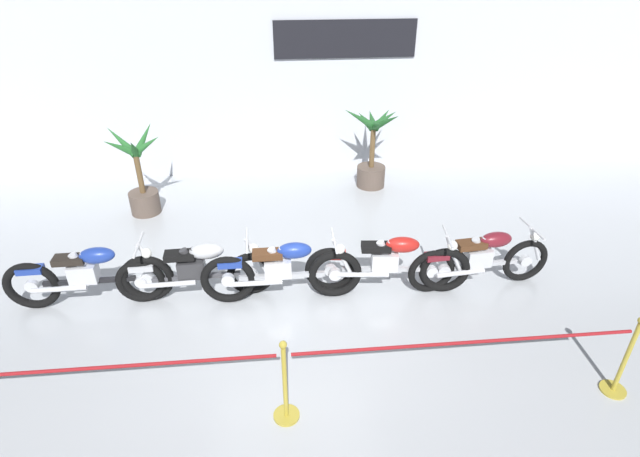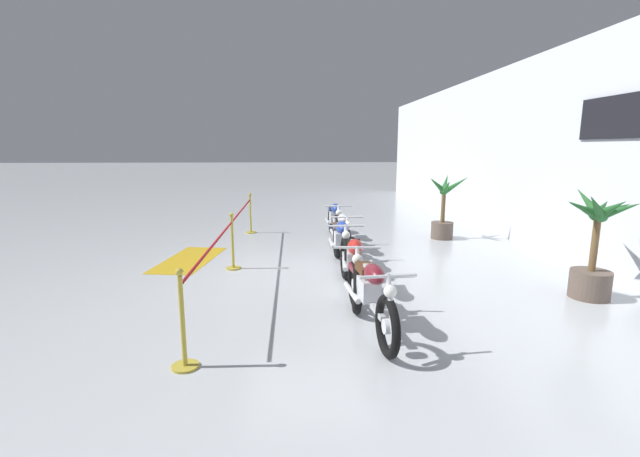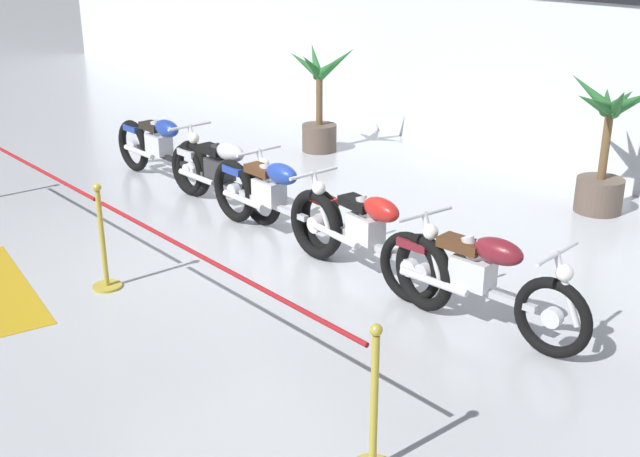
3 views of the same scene
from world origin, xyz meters
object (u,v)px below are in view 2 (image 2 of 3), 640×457
at_px(potted_palm_left_of_row, 443,212).
at_px(motorcycle_silver_1, 342,232).
at_px(potted_palm_right_of_row, 594,249).
at_px(floor_banner, 189,259).
at_px(motorcycle_blue_0, 335,220).
at_px(motorcycle_blue_2, 341,243).
at_px(motorcycle_maroon_4, 370,293).
at_px(stanchion_mid_right, 183,335).
at_px(motorcycle_red_3, 354,264).
at_px(stanchion_mid_left, 233,250).
at_px(stanchion_far_left, 240,222).

bearing_deg(potted_palm_left_of_row, motorcycle_silver_1, -64.44).
xyz_separation_m(potted_palm_right_of_row, floor_banner, (-2.64, -6.51, -0.74)).
height_order(motorcycle_blue_0, motorcycle_blue_2, motorcycle_blue_2).
height_order(motorcycle_maroon_4, stanchion_mid_right, stanchion_mid_right).
height_order(motorcycle_blue_2, potted_palm_left_of_row, potted_palm_left_of_row).
xyz_separation_m(motorcycle_silver_1, potted_palm_right_of_row, (3.06, 3.38, 0.29)).
xyz_separation_m(motorcycle_blue_2, floor_banner, (-0.75, -2.98, -0.47)).
relative_size(motorcycle_blue_0, potted_palm_left_of_row, 1.36).
xyz_separation_m(motorcycle_blue_0, motorcycle_blue_2, (2.59, -0.14, 0.00)).
height_order(motorcycle_red_3, stanchion_mid_right, stanchion_mid_right).
xyz_separation_m(motorcycle_red_3, potted_palm_right_of_row, (0.41, 3.49, 0.28)).
bearing_deg(motorcycle_blue_2, motorcycle_blue_0, 177.01).
height_order(motorcycle_red_3, potted_palm_left_of_row, potted_palm_left_of_row).
distance_m(potted_palm_left_of_row, floor_banner, 6.06).
bearing_deg(stanchion_mid_left, stanchion_far_left, -180.00).
bearing_deg(stanchion_mid_right, motorcycle_blue_2, 151.04).
bearing_deg(motorcycle_maroon_4, motorcycle_silver_1, 178.45).
xyz_separation_m(potted_palm_right_of_row, stanchion_mid_left, (-1.92, -5.53, -0.39)).
xyz_separation_m(stanchion_far_left, stanchion_mid_left, (1.14, 0.00, -0.34)).
relative_size(motorcycle_silver_1, motorcycle_blue_2, 0.98).
xyz_separation_m(motorcycle_red_3, potted_palm_left_of_row, (-3.92, 2.76, 0.20)).
distance_m(motorcycle_maroon_4, stanchion_mid_left, 3.50).
distance_m(motorcycle_blue_0, motorcycle_silver_1, 1.41).
height_order(motorcycle_red_3, stanchion_far_left, stanchion_far_left).
relative_size(motorcycle_blue_2, stanchion_far_left, 0.31).
bearing_deg(potted_palm_right_of_row, motorcycle_blue_2, -118.16).
height_order(motorcycle_maroon_4, potted_palm_right_of_row, potted_palm_right_of_row).
distance_m(potted_palm_right_of_row, stanchion_far_left, 6.33).
height_order(motorcycle_maroon_4, stanchion_far_left, stanchion_far_left).
xyz_separation_m(motorcycle_blue_0, stanchion_mid_right, (6.20, -2.14, -0.11)).
relative_size(motorcycle_silver_1, potted_palm_left_of_row, 1.32).
height_order(motorcycle_blue_2, motorcycle_red_3, motorcycle_blue_2).
relative_size(motorcycle_red_3, potted_palm_left_of_row, 1.42).
bearing_deg(motorcycle_maroon_4, motorcycle_red_3, 179.99).
bearing_deg(stanchion_mid_right, floor_banner, -167.40).
bearing_deg(stanchion_far_left, potted_palm_left_of_row, 104.73).
bearing_deg(motorcycle_blue_0, stanchion_far_left, -56.63).
relative_size(stanchion_far_left, floor_banner, 3.36).
bearing_deg(motorcycle_maroon_4, potted_palm_left_of_row, 152.24).
bearing_deg(motorcycle_silver_1, motorcycle_blue_2, -7.19).
bearing_deg(stanchion_mid_left, motorcycle_blue_0, 140.07).
height_order(potted_palm_right_of_row, stanchion_mid_right, potted_palm_right_of_row).
height_order(motorcycle_silver_1, motorcycle_red_3, motorcycle_red_3).
distance_m(motorcycle_silver_1, potted_palm_right_of_row, 4.57).
height_order(motorcycle_blue_2, stanchion_far_left, stanchion_far_left).
xyz_separation_m(stanchion_mid_left, floor_banner, (-0.72, -0.98, -0.35)).
distance_m(motorcycle_silver_1, floor_banner, 3.19).
bearing_deg(stanchion_mid_left, potted_palm_right_of_row, 70.82).
relative_size(motorcycle_silver_1, floor_banner, 1.02).
distance_m(motorcycle_blue_0, motorcycle_blue_2, 2.59).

